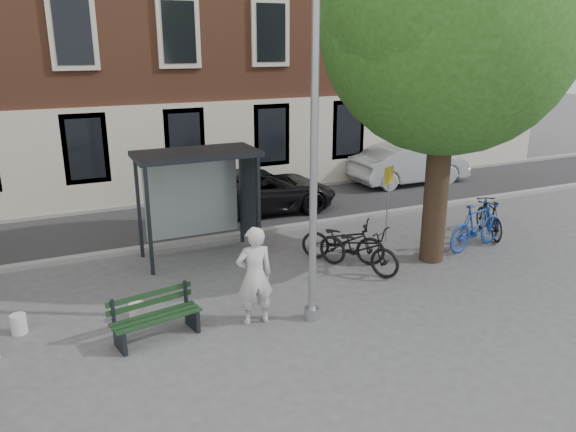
# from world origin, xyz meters

# --- Properties ---
(ground) EXTENTS (90.00, 90.00, 0.00)m
(ground) POSITION_xyz_m (0.00, 0.00, 0.00)
(ground) COLOR #4C4C4F
(ground) RESTS_ON ground
(road) EXTENTS (40.00, 4.00, 0.01)m
(road) POSITION_xyz_m (0.00, 7.00, 0.01)
(road) COLOR #28282B
(road) RESTS_ON ground
(curb_near) EXTENTS (40.00, 0.25, 0.12)m
(curb_near) POSITION_xyz_m (0.00, 5.00, 0.06)
(curb_near) COLOR gray
(curb_near) RESTS_ON ground
(curb_far) EXTENTS (40.00, 0.25, 0.12)m
(curb_far) POSITION_xyz_m (0.00, 9.00, 0.06)
(curb_far) COLOR gray
(curb_far) RESTS_ON ground
(lamppost) EXTENTS (0.28, 0.35, 6.11)m
(lamppost) POSITION_xyz_m (0.00, 0.00, 2.78)
(lamppost) COLOR #9EA0A3
(lamppost) RESTS_ON ground
(tree_right) EXTENTS (5.76, 5.60, 8.20)m
(tree_right) POSITION_xyz_m (4.01, 1.38, 5.62)
(tree_right) COLOR black
(tree_right) RESTS_ON ground
(bus_shelter) EXTENTS (2.85, 1.45, 2.62)m
(bus_shelter) POSITION_xyz_m (-0.61, 4.11, 1.92)
(bus_shelter) COLOR #1E2328
(bus_shelter) RESTS_ON ground
(painter) EXTENTS (0.73, 0.51, 1.90)m
(painter) POSITION_xyz_m (-1.02, 0.32, 0.95)
(painter) COLOR silver
(painter) RESTS_ON ground
(bench) EXTENTS (1.65, 0.80, 0.81)m
(bench) POSITION_xyz_m (-2.83, 0.53, 0.37)
(bench) COLOR #1E2328
(bench) RESTS_ON ground
(bike_a) EXTENTS (1.96, 1.88, 1.06)m
(bike_a) POSITION_xyz_m (2.00, 2.30, 0.53)
(bike_a) COLOR black
(bike_a) RESTS_ON ground
(bike_b) EXTENTS (2.08, 0.96, 1.20)m
(bike_b) POSITION_xyz_m (5.50, 1.66, 0.60)
(bike_b) COLOR #1B3C95
(bike_b) RESTS_ON ground
(bike_c) EXTENTS (1.62, 2.17, 1.09)m
(bike_c) POSITION_xyz_m (2.04, 1.67, 0.54)
(bike_c) COLOR black
(bike_c) RESTS_ON ground
(bike_d) EXTENTS (1.09, 1.78, 1.03)m
(bike_d) POSITION_xyz_m (6.50, 2.25, 0.52)
(bike_d) COLOR black
(bike_d) RESTS_ON ground
(car_dark) EXTENTS (4.85, 2.47, 1.31)m
(car_dark) POSITION_xyz_m (1.77, 6.99, 0.66)
(car_dark) COLOR black
(car_dark) RESTS_ON ground
(car_silver) EXTENTS (4.47, 1.58, 1.47)m
(car_silver) POSITION_xyz_m (8.13, 7.99, 0.74)
(car_silver) COLOR #A9ABB0
(car_silver) RESTS_ON ground
(bucket_b) EXTENTS (0.36, 0.36, 0.36)m
(bucket_b) POSITION_xyz_m (-5.05, 1.74, 0.18)
(bucket_b) COLOR silver
(bucket_b) RESTS_ON ground
(bucket_c) EXTENTS (0.30, 0.30, 0.36)m
(bucket_c) POSITION_xyz_m (-3.02, 1.31, 0.18)
(bucket_c) COLOR silver
(bucket_c) RESTS_ON ground
(notice_sign) EXTENTS (0.34, 0.15, 2.01)m
(notice_sign) POSITION_xyz_m (3.73, 3.02, 1.48)
(notice_sign) COLOR #9EA0A3
(notice_sign) RESTS_ON ground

